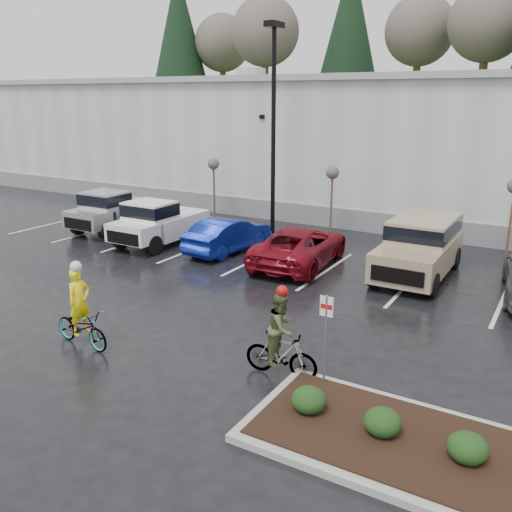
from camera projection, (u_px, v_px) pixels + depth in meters
The scene contains 19 objects.
ground at pixel (181, 352), 13.64m from camera, with size 120.00×120.00×0.00m, color black.
warehouse at pixel (419, 143), 30.75m from camera, with size 60.50×15.50×7.20m.
wooded_ridge at pixel (483, 132), 49.93m from camera, with size 80.00×25.00×6.00m, color #243F1A.
lamppost at pixel (274, 108), 23.88m from camera, with size 0.50×1.00×9.22m.
sapling_west at pixel (214, 167), 27.50m from camera, with size 0.60×0.60×3.20m.
sapling_mid at pixel (332, 176), 24.33m from camera, with size 0.60×0.60×3.20m.
curb_island at pixel (465, 464), 9.38m from camera, with size 8.00×3.00×0.15m, color gray.
mulch_bed at pixel (466, 460), 9.35m from camera, with size 7.60×2.60×0.04m, color black.
shrub_a at pixel (309, 400), 10.75m from camera, with size 0.70×0.70×0.52m, color black.
shrub_b at pixel (382, 422), 10.02m from camera, with size 0.70×0.70×0.52m, color black.
shrub_c at pixel (468, 448), 9.29m from camera, with size 0.70×0.70×0.52m, color black.
fire_lane_sign at pixel (326, 330), 11.55m from camera, with size 0.30×0.05×2.20m.
pickup_silver at pixel (119, 209), 26.00m from camera, with size 2.10×5.20×1.96m, color #B8BAC0, non-canonical shape.
pickup_white at pixel (164, 220), 23.65m from camera, with size 2.10×5.20×1.96m, color white, non-canonical shape.
car_blue at pixel (228, 235), 22.31m from camera, with size 1.50×4.31×1.42m, color navy.
car_red at pixel (300, 246), 20.56m from camera, with size 2.45×5.31×1.48m, color maroon.
suv_tan at pixel (419, 249), 19.07m from camera, with size 2.20×5.10×2.06m, color tan, non-canonical shape.
cyclist_hivis at pixel (81, 320), 13.83m from camera, with size 1.93×0.81×2.28m.
cyclist_olive at pixel (281, 343), 12.29m from camera, with size 1.74×0.85×2.21m.
Camera 1 is at (7.92, -9.70, 6.21)m, focal length 38.00 mm.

